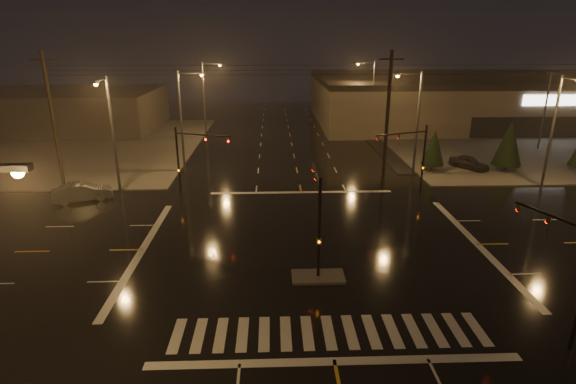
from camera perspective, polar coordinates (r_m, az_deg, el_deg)
The scene contains 26 objects.
ground at distance 29.62m, azimuth 3.06°, elevation -6.98°, with size 140.00×140.00×0.00m, color black.
sidewalk_ne at distance 66.48m, azimuth 27.43°, elevation 5.66°, with size 36.00×36.00×0.12m, color #4D4B45.
sidewalk_nw at distance 64.15m, azimuth -27.49°, elevation 5.23°, with size 36.00×36.00×0.12m, color #4D4B45.
median_island at distance 26.06m, azimuth 3.84°, elevation -10.68°, with size 3.00×1.60×0.15m, color #4D4B45.
crosswalk at distance 21.93m, azimuth 5.19°, elevation -17.30°, with size 15.00×2.60×0.01m, color beige.
stop_bar_near at distance 20.37m, azimuth 5.92°, elevation -20.61°, with size 16.00×0.50×0.01m, color beige.
stop_bar_far at distance 39.77m, azimuth 1.69°, elevation -0.03°, with size 16.00×0.50×0.01m, color beige.
parking_lot at distance 67.44m, azimuth 31.94°, elevation 5.06°, with size 50.00×24.00×0.08m, color black.
retail_building at distance 82.15m, azimuth 25.62°, elevation 10.79°, with size 60.20×28.30×7.20m.
commercial_block at distance 76.50m, azimuth -27.55°, elevation 9.24°, with size 30.00×18.00×5.60m, color #433E3B.
signal_mast_median at distance 25.32m, azimuth 3.81°, elevation -2.38°, with size 0.25×4.59×6.00m.
signal_mast_ne at distance 39.65m, azimuth 15.71°, elevation 4.90°, with size 4.84×1.86×6.00m.
signal_mast_nw at distance 38.42m, azimuth -12.50°, elevation 4.73°, with size 4.84×1.86×6.00m.
signal_mast_se at distance 23.01m, azimuth 32.19°, elevation -7.85°, with size 1.55×3.87×6.00m.
streetlight_1 at distance 45.91m, azimuth -13.09°, elevation 9.53°, with size 2.77×0.32×10.00m.
streetlight_2 at distance 61.55m, azimuth -10.37°, elevation 12.01°, with size 2.77×0.32×10.00m.
streetlight_3 at distance 45.25m, azimuth 15.81°, elevation 9.18°, with size 2.77×0.32×10.00m.
streetlight_4 at distance 64.40m, azimuth 10.48°, elevation 12.30°, with size 2.77×0.32×10.00m.
streetlight_5 at distance 40.67m, azimuth -21.57°, elevation 7.53°, with size 0.32×2.77×10.00m.
streetlight_6 at distance 45.55m, azimuth 30.83°, elevation 7.29°, with size 0.32×2.77×10.00m.
utility_pole_0 at distance 45.47m, azimuth -27.70°, elevation 8.20°, with size 2.20×0.32×12.00m.
utility_pole_1 at distance 42.42m, azimuth 12.50°, elevation 9.28°, with size 2.20×0.32×12.00m.
conifer_0 at distance 47.90m, azimuth 18.04°, elevation 5.44°, with size 2.31×2.31×4.31m.
conifer_1 at distance 50.62m, azimuth 26.25°, elevation 5.62°, with size 2.88×2.88×5.20m.
car_parked at distance 50.27m, azimuth 22.00°, elevation 3.47°, with size 1.66×4.13×1.41m, color black.
car_crossing at distance 41.23m, azimuth -24.64°, elevation 0.01°, with size 1.63×4.68×1.54m, color #505257.
Camera 1 is at (-2.53, -26.52, 12.95)m, focal length 28.00 mm.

